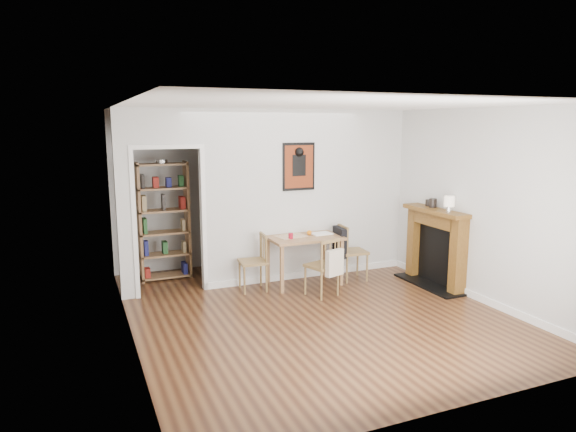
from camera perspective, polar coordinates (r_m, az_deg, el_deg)
name	(u,v)px	position (r m, az deg, el deg)	size (l,w,h in m)	color
ground	(312,310)	(6.80, 2.67, -10.36)	(5.20, 5.20, 0.00)	brown
room_shell	(280,197)	(7.71, -0.88, 2.09)	(5.20, 5.20, 5.20)	beige
dining_table	(304,242)	(7.68, 1.82, -2.91)	(1.08, 0.68, 0.73)	olive
chair_left	(253,262)	(7.44, -3.94, -5.17)	(0.45, 0.45, 0.83)	olive
chair_right	(352,251)	(7.98, 7.07, -3.92)	(0.53, 0.47, 0.87)	olive
chair_front	(322,266)	(7.22, 3.84, -5.58)	(0.53, 0.56, 0.84)	olive
bookshelf	(164,222)	(8.13, -13.63, -0.62)	(0.77, 0.31, 1.82)	olive
fireplace	(436,245)	(7.94, 16.13, -3.08)	(0.45, 1.25, 1.16)	brown
red_glass	(291,236)	(7.48, 0.30, -2.22)	(0.07, 0.07, 0.09)	maroon
orange_fruit	(309,233)	(7.74, 2.38, -1.86)	(0.07, 0.07, 0.07)	orange
placemat	(291,236)	(7.66, 0.36, -2.25)	(0.44, 0.33, 0.00)	beige
notebook	(321,234)	(7.82, 3.70, -1.96)	(0.31, 0.23, 0.02)	white
mantel_lamp	(449,202)	(7.53, 17.48, 1.47)	(0.15, 0.15, 0.23)	silver
ceramic_jar_a	(433,203)	(7.92, 15.79, 1.39)	(0.11, 0.11, 0.13)	black
ceramic_jar_b	(428,203)	(8.04, 15.30, 1.43)	(0.08, 0.08, 0.10)	black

